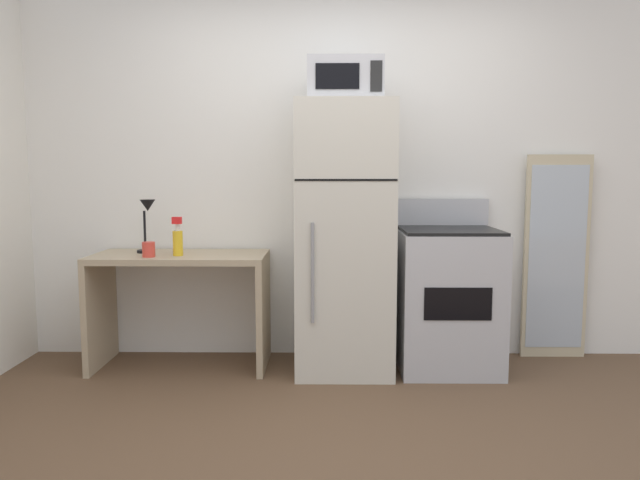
{
  "coord_description": "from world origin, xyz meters",
  "views": [
    {
      "loc": [
        -0.08,
        -2.5,
        1.28
      ],
      "look_at": [
        -0.12,
        1.1,
        0.87
      ],
      "focal_mm": 33.58,
      "sensor_mm": 36.0,
      "label": 1
    }
  ],
  "objects_px": {
    "oven_range": "(448,298)",
    "desk_lamp": "(147,217)",
    "microwave": "(345,81)",
    "leaning_mirror": "(556,257)",
    "refrigerator": "(344,238)",
    "desk": "(181,288)",
    "coffee_mug": "(149,250)",
    "spray_bottle": "(178,240)"
  },
  "relations": [
    {
      "from": "coffee_mug",
      "to": "refrigerator",
      "type": "bearing_deg",
      "value": 4.73
    },
    {
      "from": "oven_range",
      "to": "leaning_mirror",
      "type": "bearing_deg",
      "value": 17.91
    },
    {
      "from": "refrigerator",
      "to": "coffee_mug",
      "type": "bearing_deg",
      "value": -175.27
    },
    {
      "from": "desk",
      "to": "desk_lamp",
      "type": "xyz_separation_m",
      "value": [
        -0.22,
        0.05,
        0.47
      ]
    },
    {
      "from": "oven_range",
      "to": "leaning_mirror",
      "type": "height_order",
      "value": "leaning_mirror"
    },
    {
      "from": "coffee_mug",
      "to": "leaning_mirror",
      "type": "distance_m",
      "value": 2.73
    },
    {
      "from": "spray_bottle",
      "to": "refrigerator",
      "type": "relative_size",
      "value": 0.15
    },
    {
      "from": "refrigerator",
      "to": "microwave",
      "type": "xyz_separation_m",
      "value": [
        0.0,
        -0.02,
        0.99
      ]
    },
    {
      "from": "oven_range",
      "to": "spray_bottle",
      "type": "bearing_deg",
      "value": -178.16
    },
    {
      "from": "desk",
      "to": "coffee_mug",
      "type": "relative_size",
      "value": 11.85
    },
    {
      "from": "desk_lamp",
      "to": "refrigerator",
      "type": "distance_m",
      "value": 1.31
    },
    {
      "from": "coffee_mug",
      "to": "oven_range",
      "type": "relative_size",
      "value": 0.09
    },
    {
      "from": "desk",
      "to": "microwave",
      "type": "height_order",
      "value": "microwave"
    },
    {
      "from": "desk",
      "to": "refrigerator",
      "type": "height_order",
      "value": "refrigerator"
    },
    {
      "from": "leaning_mirror",
      "to": "desk_lamp",
      "type": "bearing_deg",
      "value": -176.29
    },
    {
      "from": "refrigerator",
      "to": "leaning_mirror",
      "type": "bearing_deg",
      "value": 10.43
    },
    {
      "from": "refrigerator",
      "to": "desk_lamp",
      "type": "bearing_deg",
      "value": 175.99
    },
    {
      "from": "desk",
      "to": "oven_range",
      "type": "xyz_separation_m",
      "value": [
        1.75,
        -0.03,
        -0.05
      ]
    },
    {
      "from": "spray_bottle",
      "to": "oven_range",
      "type": "xyz_separation_m",
      "value": [
        1.74,
        0.06,
        -0.38
      ]
    },
    {
      "from": "spray_bottle",
      "to": "oven_range",
      "type": "height_order",
      "value": "oven_range"
    },
    {
      "from": "leaning_mirror",
      "to": "oven_range",
      "type": "bearing_deg",
      "value": -162.09
    },
    {
      "from": "spray_bottle",
      "to": "microwave",
      "type": "distance_m",
      "value": 1.46
    },
    {
      "from": "spray_bottle",
      "to": "microwave",
      "type": "relative_size",
      "value": 0.54
    },
    {
      "from": "spray_bottle",
      "to": "microwave",
      "type": "xyz_separation_m",
      "value": [
        1.06,
        0.02,
        1.0
      ]
    },
    {
      "from": "refrigerator",
      "to": "microwave",
      "type": "height_order",
      "value": "microwave"
    },
    {
      "from": "oven_range",
      "to": "desk_lamp",
      "type": "bearing_deg",
      "value": 177.79
    },
    {
      "from": "coffee_mug",
      "to": "oven_range",
      "type": "xyz_separation_m",
      "value": [
        1.91,
        0.12,
        -0.33
      ]
    },
    {
      "from": "desk_lamp",
      "to": "coffee_mug",
      "type": "distance_m",
      "value": 0.28
    },
    {
      "from": "desk",
      "to": "desk_lamp",
      "type": "height_order",
      "value": "desk_lamp"
    },
    {
      "from": "desk",
      "to": "coffee_mug",
      "type": "bearing_deg",
      "value": -138.28
    },
    {
      "from": "microwave",
      "to": "oven_range",
      "type": "xyz_separation_m",
      "value": [
        0.68,
        0.04,
        -1.38
      ]
    },
    {
      "from": "desk_lamp",
      "to": "coffee_mug",
      "type": "xyz_separation_m",
      "value": [
        0.06,
        -0.19,
        -0.19
      ]
    },
    {
      "from": "coffee_mug",
      "to": "leaning_mirror",
      "type": "height_order",
      "value": "leaning_mirror"
    },
    {
      "from": "coffee_mug",
      "to": "leaning_mirror",
      "type": "relative_size",
      "value": 0.07
    },
    {
      "from": "desk",
      "to": "coffee_mug",
      "type": "height_order",
      "value": "coffee_mug"
    },
    {
      "from": "desk_lamp",
      "to": "microwave",
      "type": "relative_size",
      "value": 0.77
    },
    {
      "from": "desk_lamp",
      "to": "oven_range",
      "type": "bearing_deg",
      "value": -2.21
    },
    {
      "from": "oven_range",
      "to": "refrigerator",
      "type": "bearing_deg",
      "value": -178.77
    },
    {
      "from": "desk",
      "to": "microwave",
      "type": "relative_size",
      "value": 2.45
    },
    {
      "from": "microwave",
      "to": "leaning_mirror",
      "type": "relative_size",
      "value": 0.33
    },
    {
      "from": "microwave",
      "to": "refrigerator",
      "type": "bearing_deg",
      "value": 90.32
    },
    {
      "from": "desk",
      "to": "desk_lamp",
      "type": "distance_m",
      "value": 0.52
    }
  ]
}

